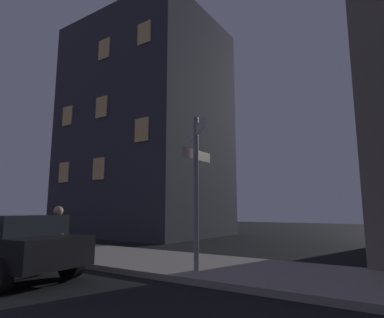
% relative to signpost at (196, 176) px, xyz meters
% --- Properties ---
extents(sidewalk_kerb, '(40.00, 3.35, 0.14)m').
position_rel_signpost_xyz_m(sidewalk_kerb, '(0.34, 0.90, -2.26)').
color(sidewalk_kerb, gray).
rests_on(sidewalk_kerb, ground_plane).
extents(signpost, '(1.27, 1.28, 3.65)m').
position_rel_signpost_xyz_m(signpost, '(0.00, 0.00, 0.00)').
color(signpost, gray).
rests_on(signpost, sidewalk_kerb).
extents(car_far_trailing, '(4.32, 2.14, 1.41)m').
position_rel_signpost_xyz_m(car_far_trailing, '(-3.54, -2.58, -1.58)').
color(car_far_trailing, black).
rests_on(car_far_trailing, ground_plane).
extents(cyclist, '(1.82, 0.33, 1.61)m').
position_rel_signpost_xyz_m(cyclist, '(-2.63, -1.91, -1.58)').
color(cyclist, black).
rests_on(cyclist, ground_plane).
extents(building_left_block, '(9.22, 7.47, 13.44)m').
position_rel_signpost_xyz_m(building_left_block, '(-9.61, 8.84, 4.39)').
color(building_left_block, '#383842').
rests_on(building_left_block, ground_plane).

